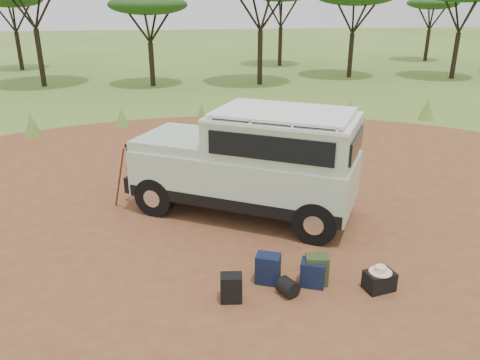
{
  "coord_description": "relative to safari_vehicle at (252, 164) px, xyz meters",
  "views": [
    {
      "loc": [
        -1.24,
        -8.58,
        4.54
      ],
      "look_at": [
        0.16,
        0.43,
        1.0
      ],
      "focal_mm": 35.0,
      "sensor_mm": 36.0,
      "label": 1
    }
  ],
  "objects": [
    {
      "name": "ground",
      "position": [
        -0.5,
        -0.9,
        -1.17
      ],
      "size": [
        140.0,
        140.0,
        0.0
      ],
      "primitive_type": "plane",
      "color": "#597E2C",
      "rests_on": "ground"
    },
    {
      "name": "dirt_clearing",
      "position": [
        -0.5,
        -0.9,
        -1.16
      ],
      "size": [
        23.0,
        23.0,
        0.01
      ],
      "primitive_type": "cylinder",
      "color": "brown",
      "rests_on": "ground"
    },
    {
      "name": "grass_fringe",
      "position": [
        -0.38,
        7.77,
        -0.76
      ],
      "size": [
        36.6,
        1.6,
        0.9
      ],
      "color": "#597E2C",
      "rests_on": "ground"
    },
    {
      "name": "safari_vehicle",
      "position": [
        0.0,
        0.0,
        0.0
      ],
      "size": [
        5.23,
        4.14,
        2.41
      ],
      "rotation": [
        0.0,
        0.0,
        -0.52
      ],
      "color": "#B2CDAF",
      "rests_on": "ground"
    },
    {
      "name": "walking_staff",
      "position": [
        -2.9,
        0.64,
        -0.39
      ],
      "size": [
        0.41,
        0.52,
        1.56
      ],
      "primitive_type": "cylinder",
      "rotation": [
        0.36,
        0.0,
        0.65
      ],
      "color": "brown",
      "rests_on": "ground"
    },
    {
      "name": "backpack_black",
      "position": [
        -0.9,
        -3.21,
        -0.93
      ],
      "size": [
        0.37,
        0.3,
        0.47
      ],
      "primitive_type": "cube",
      "rotation": [
        0.0,
        0.0,
        -0.12
      ],
      "color": "black",
      "rests_on": "ground"
    },
    {
      "name": "backpack_navy",
      "position": [
        -0.21,
        -2.79,
        -0.9
      ],
      "size": [
        0.48,
        0.42,
        0.53
      ],
      "primitive_type": "cube",
      "rotation": [
        0.0,
        0.0,
        -0.4
      ],
      "color": "#111D37",
      "rests_on": "ground"
    },
    {
      "name": "backpack_olive",
      "position": [
        0.59,
        -2.94,
        -0.9
      ],
      "size": [
        0.42,
        0.34,
        0.53
      ],
      "primitive_type": "cube",
      "rotation": [
        0.0,
        0.0,
        -0.18
      ],
      "color": "#384A22",
      "rests_on": "ground"
    },
    {
      "name": "duffel_navy",
      "position": [
        0.52,
        -2.99,
        -0.94
      ],
      "size": [
        0.49,
        0.44,
        0.46
      ],
      "primitive_type": "cube",
      "rotation": [
        0.0,
        0.0,
        -0.4
      ],
      "color": "#111D37",
      "rests_on": "ground"
    },
    {
      "name": "hard_case",
      "position": [
        1.57,
        -3.29,
        -1.0
      ],
      "size": [
        0.53,
        0.42,
        0.34
      ],
      "primitive_type": "cube",
      "rotation": [
        0.0,
        0.0,
        0.2
      ],
      "color": "black",
      "rests_on": "ground"
    },
    {
      "name": "stuff_sack",
      "position": [
        0.03,
        -3.21,
        -1.02
      ],
      "size": [
        0.4,
        0.4,
        0.29
      ],
      "primitive_type": "cylinder",
      "rotation": [
        1.57,
        0.0,
        0.49
      ],
      "color": "black",
      "rests_on": "ground"
    },
    {
      "name": "safari_hat",
      "position": [
        1.57,
        -3.29,
        -0.79
      ],
      "size": [
        0.38,
        0.38,
        0.11
      ],
      "color": "beige",
      "rests_on": "hard_case"
    }
  ]
}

